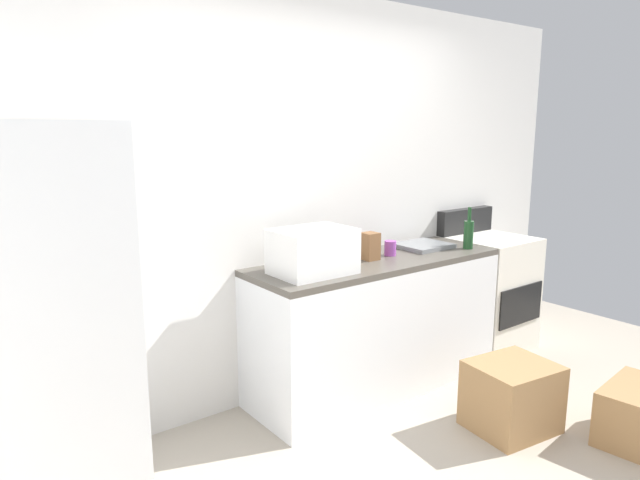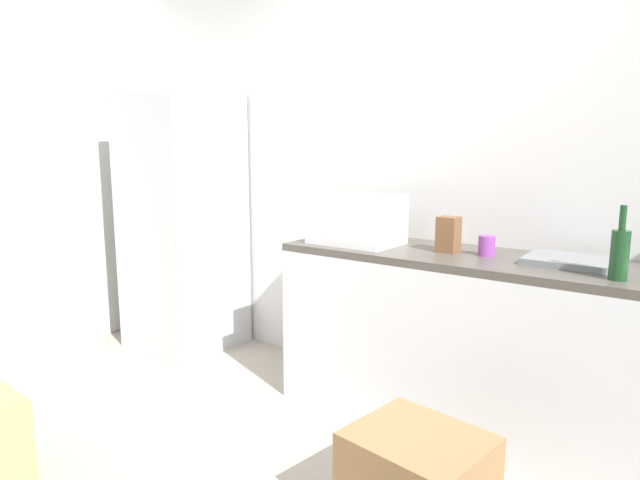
{
  "view_description": "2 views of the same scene",
  "coord_description": "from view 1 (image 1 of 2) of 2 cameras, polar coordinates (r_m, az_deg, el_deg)",
  "views": [
    {
      "loc": [
        -2.2,
        -1.47,
        1.75
      ],
      "look_at": [
        -0.23,
        1.12,
        1.1
      ],
      "focal_mm": 31.72,
      "sensor_mm": 36.0,
      "label": 1
    },
    {
      "loc": [
        1.35,
        -1.37,
        1.41
      ],
      "look_at": [
        -0.47,
        1.08,
        0.91
      ],
      "focal_mm": 30.63,
      "sensor_mm": 36.0,
      "label": 2
    }
  ],
  "objects": [
    {
      "name": "stove_oven",
      "position": [
        4.76,
        16.52,
        -4.89
      ],
      "size": [
        0.6,
        0.61,
        1.1
      ],
      "color": "silver",
      "rests_on": "ground_plane"
    },
    {
      "name": "sink_basin",
      "position": [
        4.15,
        10.36,
        -0.55
      ],
      "size": [
        0.36,
        0.32,
        0.03
      ],
      "primitive_type": "cube",
      "color": "slate",
      "rests_on": "kitchen_counter"
    },
    {
      "name": "microwave",
      "position": [
        3.33,
        -0.74,
        -1.15
      ],
      "size": [
        0.46,
        0.34,
        0.27
      ],
      "primitive_type": "cube",
      "color": "white",
      "rests_on": "kitchen_counter"
    },
    {
      "name": "cardboard_box_small",
      "position": [
        3.62,
        18.77,
        -14.71
      ],
      "size": [
        0.52,
        0.46,
        0.4
      ],
      "primitive_type": "cube",
      "rotation": [
        0.0,
        0.0,
        -0.13
      ],
      "color": "olive",
      "rests_on": "ground_plane"
    },
    {
      "name": "knife_block",
      "position": [
        3.71,
        5.08,
        -0.63
      ],
      "size": [
        0.1,
        0.1,
        0.18
      ],
      "primitive_type": "cube",
      "color": "brown",
      "rests_on": "kitchen_counter"
    },
    {
      "name": "refrigerator",
      "position": [
        2.8,
        -26.23,
        -7.86
      ],
      "size": [
        0.68,
        0.66,
        1.78
      ],
      "primitive_type": "cube",
      "color": "silver",
      "rests_on": "ground_plane"
    },
    {
      "name": "kitchen_counter",
      "position": [
        3.88,
        5.66,
        -8.37
      ],
      "size": [
        1.8,
        0.6,
        0.9
      ],
      "color": "silver",
      "rests_on": "ground_plane"
    },
    {
      "name": "wine_bottle",
      "position": [
        4.17,
        14.75,
        0.63
      ],
      "size": [
        0.07,
        0.07,
        0.3
      ],
      "color": "#193F1E",
      "rests_on": "kitchen_counter"
    },
    {
      "name": "wall_back",
      "position": [
        3.77,
        -1.09,
        4.38
      ],
      "size": [
        5.0,
        0.1,
        2.6
      ],
      "primitive_type": "cube",
      "color": "silver",
      "rests_on": "ground_plane"
    },
    {
      "name": "coffee_mug",
      "position": [
        3.86,
        7.1,
        -0.82
      ],
      "size": [
        0.08,
        0.08,
        0.1
      ],
      "primitive_type": "cylinder",
      "color": "purple",
      "rests_on": "kitchen_counter"
    }
  ]
}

